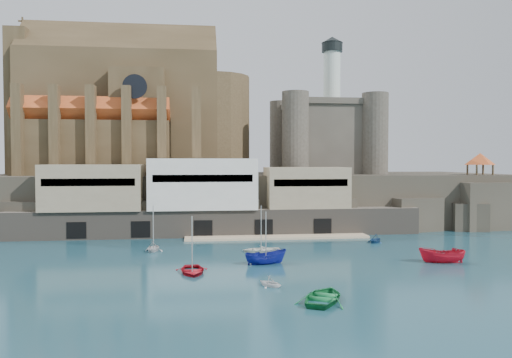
{
  "coord_description": "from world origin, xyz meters",
  "views": [
    {
      "loc": [
        -11.18,
        -62.05,
        12.49
      ],
      "look_at": [
        0.21,
        32.0,
        9.18
      ],
      "focal_mm": 35.0,
      "sensor_mm": 36.0,
      "label": 1
    }
  ],
  "objects_px": {
    "pavilion": "(480,160)",
    "boat_1": "(270,286)",
    "boat_2": "(266,264)",
    "castle_keep": "(325,134)",
    "church": "(131,114)",
    "boat_0": "(192,273)"
  },
  "relations": [
    {
      "from": "pavilion",
      "to": "boat_1",
      "type": "xyz_separation_m",
      "value": [
        -45.81,
        -39.12,
        -12.73
      ]
    },
    {
      "from": "pavilion",
      "to": "boat_2",
      "type": "xyz_separation_m",
      "value": [
        -44.72,
        -28.23,
        -12.73
      ]
    },
    {
      "from": "castle_keep",
      "to": "boat_2",
      "type": "xyz_separation_m",
      "value": [
        -18.8,
        -43.31,
        -18.31
      ]
    },
    {
      "from": "boat_1",
      "to": "boat_2",
      "type": "xyz_separation_m",
      "value": [
        1.09,
        10.89,
        0.0
      ]
    },
    {
      "from": "castle_keep",
      "to": "boat_1",
      "type": "xyz_separation_m",
      "value": [
        -19.89,
        -54.2,
        -18.31
      ]
    },
    {
      "from": "boat_2",
      "to": "boat_1",
      "type": "bearing_deg",
      "value": 162.05
    },
    {
      "from": "castle_keep",
      "to": "boat_1",
      "type": "bearing_deg",
      "value": -110.15
    },
    {
      "from": "castle_keep",
      "to": "church",
      "type": "bearing_deg",
      "value": 178.89
    },
    {
      "from": "boat_0",
      "to": "boat_1",
      "type": "bearing_deg",
      "value": -45.51
    },
    {
      "from": "church",
      "to": "boat_1",
      "type": "relative_size",
      "value": 17.4
    },
    {
      "from": "church",
      "to": "boat_0",
      "type": "bearing_deg",
      "value": -75.35
    },
    {
      "from": "boat_1",
      "to": "castle_keep",
      "type": "bearing_deg",
      "value": 27.98
    },
    {
      "from": "castle_keep",
      "to": "boat_0",
      "type": "height_order",
      "value": "castle_keep"
    },
    {
      "from": "boat_0",
      "to": "boat_2",
      "type": "relative_size",
      "value": 1.05
    },
    {
      "from": "church",
      "to": "boat_2",
      "type": "xyz_separation_m",
      "value": [
        21.41,
        -44.09,
        -22.13
      ]
    },
    {
      "from": "pavilion",
      "to": "boat_2",
      "type": "bearing_deg",
      "value": -147.73
    },
    {
      "from": "church",
      "to": "castle_keep",
      "type": "xyz_separation_m",
      "value": [
        40.21,
        -0.78,
        -3.81
      ]
    },
    {
      "from": "pavilion",
      "to": "boat_0",
      "type": "bearing_deg",
      "value": -149.16
    },
    {
      "from": "church",
      "to": "boat_1",
      "type": "distance_m",
      "value": 62.65
    },
    {
      "from": "pavilion",
      "to": "boat_0",
      "type": "distance_m",
      "value": 63.73
    },
    {
      "from": "boat_0",
      "to": "boat_2",
      "type": "xyz_separation_m",
      "value": [
        8.9,
        3.77,
        0.0
      ]
    },
    {
      "from": "pavilion",
      "to": "boat_1",
      "type": "relative_size",
      "value": 2.37
    }
  ]
}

